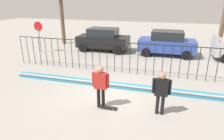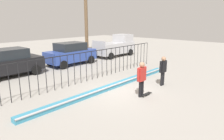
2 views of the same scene
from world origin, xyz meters
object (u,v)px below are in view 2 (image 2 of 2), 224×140
(skateboarder, at_px, (142,76))
(parked_car_blue, at_px, (71,53))
(camera_operator, at_px, (163,68))
(skateboard, at_px, (146,94))
(pickup_truck, at_px, (116,46))
(parked_car_black, at_px, (8,63))

(skateboarder, bearing_deg, parked_car_blue, 107.02)
(camera_operator, bearing_deg, skateboard, 43.01)
(skateboard, relative_size, pickup_truck, 0.17)
(parked_car_blue, relative_size, pickup_truck, 0.91)
(skateboard, bearing_deg, parked_car_blue, 54.88)
(camera_operator, xyz_separation_m, parked_car_black, (-5.15, 8.76, -0.07))
(camera_operator, relative_size, pickup_truck, 0.37)
(skateboard, height_order, camera_operator, camera_operator)
(parked_car_blue, bearing_deg, parked_car_black, -176.60)
(skateboarder, relative_size, camera_operator, 1.03)
(parked_car_blue, bearing_deg, pickup_truck, 2.92)
(skateboard, bearing_deg, parked_car_black, 87.22)
(skateboard, xyz_separation_m, pickup_truck, (7.99, 8.89, 0.98))
(skateboarder, distance_m, pickup_truck, 12.08)
(parked_car_blue, bearing_deg, camera_operator, -86.89)
(parked_car_black, bearing_deg, skateboard, -74.64)
(skateboard, bearing_deg, camera_operator, -16.33)
(skateboarder, xyz_separation_m, parked_car_black, (-2.78, 8.84, -0.10))
(skateboarder, relative_size, parked_car_black, 0.41)
(skateboarder, height_order, skateboard, skateboarder)
(skateboarder, xyz_separation_m, camera_operator, (2.37, 0.09, -0.03))
(parked_car_blue, distance_m, pickup_truck, 5.87)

